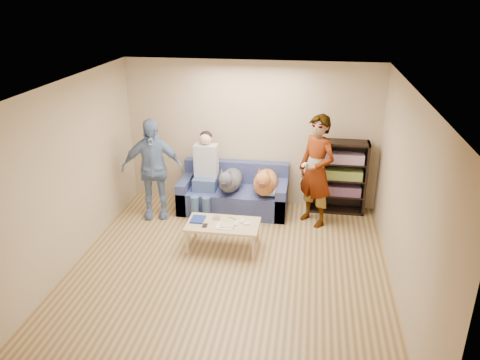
% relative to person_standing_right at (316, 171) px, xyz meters
% --- Properties ---
extents(ground, '(5.00, 5.00, 0.00)m').
position_rel_person_standing_right_xyz_m(ground, '(-1.17, -1.80, -0.94)').
color(ground, brown).
rests_on(ground, ground).
extents(ceiling, '(5.00, 5.00, 0.00)m').
position_rel_person_standing_right_xyz_m(ceiling, '(-1.17, -1.80, 1.66)').
color(ceiling, white).
rests_on(ceiling, ground).
extents(wall_back, '(4.50, 0.00, 4.50)m').
position_rel_person_standing_right_xyz_m(wall_back, '(-1.17, 0.70, 0.36)').
color(wall_back, tan).
rests_on(wall_back, ground).
extents(wall_front, '(4.50, 0.00, 4.50)m').
position_rel_person_standing_right_xyz_m(wall_front, '(-1.17, -4.30, 0.36)').
color(wall_front, tan).
rests_on(wall_front, ground).
extents(wall_left, '(0.00, 5.00, 5.00)m').
position_rel_person_standing_right_xyz_m(wall_left, '(-3.42, -1.80, 0.36)').
color(wall_left, tan).
rests_on(wall_left, ground).
extents(wall_right, '(0.00, 5.00, 5.00)m').
position_rel_person_standing_right_xyz_m(wall_right, '(1.08, -1.80, 0.36)').
color(wall_right, tan).
rests_on(wall_right, ground).
extents(blanket, '(0.44, 0.38, 0.15)m').
position_rel_person_standing_right_xyz_m(blanket, '(-0.73, 0.09, -0.43)').
color(blanket, silver).
rests_on(blanket, sofa).
extents(person_standing_right, '(0.81, 0.79, 1.88)m').
position_rel_person_standing_right_xyz_m(person_standing_right, '(0.00, 0.00, 0.00)').
color(person_standing_right, gray).
rests_on(person_standing_right, ground).
extents(person_standing_left, '(1.10, 0.67, 1.75)m').
position_rel_person_standing_right_xyz_m(person_standing_left, '(-2.75, -0.17, -0.06)').
color(person_standing_left, '#7283B7').
rests_on(person_standing_left, ground).
extents(held_controller, '(0.09, 0.13, 0.03)m').
position_rel_person_standing_right_xyz_m(held_controller, '(-0.20, -0.20, 0.18)').
color(held_controller, white).
rests_on(held_controller, person_standing_right).
extents(notebook_blue, '(0.20, 0.26, 0.03)m').
position_rel_person_standing_right_xyz_m(notebook_blue, '(-1.76, -1.02, -0.51)').
color(notebook_blue, navy).
rests_on(notebook_blue, coffee_table).
extents(papers, '(0.26, 0.20, 0.02)m').
position_rel_person_standing_right_xyz_m(papers, '(-1.31, -1.17, -0.51)').
color(papers, white).
rests_on(papers, coffee_table).
extents(magazine, '(0.22, 0.17, 0.01)m').
position_rel_person_standing_right_xyz_m(magazine, '(-1.28, -1.15, -0.50)').
color(magazine, '#B5AE91').
rests_on(magazine, coffee_table).
extents(camera_silver, '(0.11, 0.06, 0.05)m').
position_rel_person_standing_right_xyz_m(camera_silver, '(-1.48, -0.95, -0.50)').
color(camera_silver, '#ACACB0').
rests_on(camera_silver, coffee_table).
extents(controller_a, '(0.04, 0.13, 0.03)m').
position_rel_person_standing_right_xyz_m(controller_a, '(-1.08, -0.97, -0.51)').
color(controller_a, silver).
rests_on(controller_a, coffee_table).
extents(controller_b, '(0.09, 0.06, 0.03)m').
position_rel_person_standing_right_xyz_m(controller_b, '(-1.00, -1.05, -0.51)').
color(controller_b, white).
rests_on(controller_b, coffee_table).
extents(headphone_cup_a, '(0.07, 0.07, 0.02)m').
position_rel_person_standing_right_xyz_m(headphone_cup_a, '(-1.16, -1.09, -0.51)').
color(headphone_cup_a, white).
rests_on(headphone_cup_a, coffee_table).
extents(headphone_cup_b, '(0.07, 0.07, 0.02)m').
position_rel_person_standing_right_xyz_m(headphone_cup_b, '(-1.16, -1.01, -0.51)').
color(headphone_cup_b, silver).
rests_on(headphone_cup_b, coffee_table).
extents(pen_orange, '(0.13, 0.06, 0.01)m').
position_rel_person_standing_right_xyz_m(pen_orange, '(-1.38, -1.23, -0.52)').
color(pen_orange, orange).
rests_on(pen_orange, coffee_table).
extents(pen_black, '(0.13, 0.08, 0.01)m').
position_rel_person_standing_right_xyz_m(pen_black, '(-1.24, -0.89, -0.52)').
color(pen_black, black).
rests_on(pen_black, coffee_table).
extents(wallet, '(0.07, 0.12, 0.02)m').
position_rel_person_standing_right_xyz_m(wallet, '(-1.61, -1.19, -0.51)').
color(wallet, black).
rests_on(wallet, coffee_table).
extents(sofa, '(1.90, 0.85, 0.82)m').
position_rel_person_standing_right_xyz_m(sofa, '(-1.42, 0.30, -0.66)').
color(sofa, '#515B93').
rests_on(sofa, ground).
extents(person_seated, '(0.40, 0.73, 1.47)m').
position_rel_person_standing_right_xyz_m(person_seated, '(-1.91, 0.17, -0.17)').
color(person_seated, '#455C98').
rests_on(person_seated, sofa).
extents(dog_gray, '(0.39, 1.24, 0.56)m').
position_rel_person_standing_right_xyz_m(dog_gray, '(-1.47, 0.14, -0.32)').
color(dog_gray, '#50545B').
rests_on(dog_gray, sofa).
extents(dog_tan, '(0.42, 1.17, 0.61)m').
position_rel_person_standing_right_xyz_m(dog_tan, '(-0.85, 0.12, -0.30)').
color(dog_tan, '#C56B3C').
rests_on(dog_tan, sofa).
extents(coffee_table, '(1.10, 0.60, 0.42)m').
position_rel_person_standing_right_xyz_m(coffee_table, '(-1.36, -1.07, -0.57)').
color(coffee_table, tan).
rests_on(coffee_table, ground).
extents(bookshelf, '(1.00, 0.34, 1.30)m').
position_rel_person_standing_right_xyz_m(bookshelf, '(0.38, 0.53, -0.26)').
color(bookshelf, black).
rests_on(bookshelf, ground).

